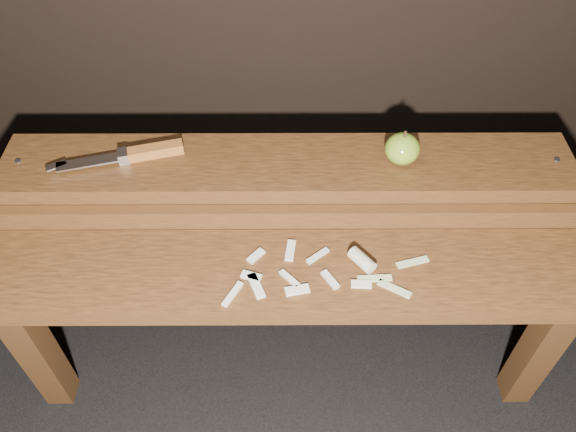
{
  "coord_description": "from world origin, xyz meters",
  "views": [
    {
      "loc": [
        -0.0,
        -0.7,
        1.28
      ],
      "look_at": [
        0.0,
        0.06,
        0.45
      ],
      "focal_mm": 35.0,
      "sensor_mm": 36.0,
      "label": 1
    }
  ],
  "objects_px": {
    "bench_rear_tier": "(288,191)",
    "apple": "(402,149)",
    "bench_front_tier": "(288,293)",
    "knife": "(138,154)"
  },
  "relations": [
    {
      "from": "bench_rear_tier",
      "to": "apple",
      "type": "bearing_deg",
      "value": 1.06
    },
    {
      "from": "bench_front_tier",
      "to": "bench_rear_tier",
      "type": "relative_size",
      "value": 1.0
    },
    {
      "from": "bench_front_tier",
      "to": "bench_rear_tier",
      "type": "height_order",
      "value": "bench_rear_tier"
    },
    {
      "from": "bench_rear_tier",
      "to": "knife",
      "type": "bearing_deg",
      "value": 177.22
    },
    {
      "from": "bench_front_tier",
      "to": "knife",
      "type": "xyz_separation_m",
      "value": [
        -0.31,
        0.24,
        0.16
      ]
    },
    {
      "from": "bench_rear_tier",
      "to": "knife",
      "type": "xyz_separation_m",
      "value": [
        -0.31,
        0.02,
        0.1
      ]
    },
    {
      "from": "apple",
      "to": "knife",
      "type": "bearing_deg",
      "value": 178.87
    },
    {
      "from": "bench_rear_tier",
      "to": "knife",
      "type": "distance_m",
      "value": 0.33
    },
    {
      "from": "bench_front_tier",
      "to": "apple",
      "type": "bearing_deg",
      "value": 44.7
    },
    {
      "from": "apple",
      "to": "knife",
      "type": "relative_size",
      "value": 0.28
    }
  ]
}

